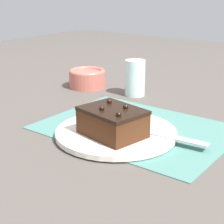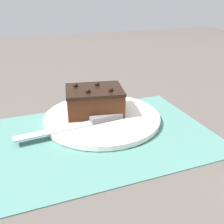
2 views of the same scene
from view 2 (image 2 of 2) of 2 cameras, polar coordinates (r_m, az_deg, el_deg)
The scene contains 5 objects.
ground_plane at distance 0.60m, azimuth -0.85°, elevation -5.10°, with size 3.00×3.00×0.00m, color #544C47.
placemat_woven at distance 0.59m, azimuth -0.85°, elevation -4.93°, with size 0.46×0.34×0.00m, color slate.
cake_plate at distance 0.65m, azimuth -2.17°, elevation -1.23°, with size 0.29×0.29×0.01m.
chocolate_cake at distance 0.66m, azimuth -4.12°, elevation 2.54°, with size 0.16×0.13×0.07m.
serving_knife at distance 0.61m, azimuth -4.81°, elevation -2.13°, with size 0.26×0.04×0.01m.
Camera 2 is at (0.17, 0.48, 0.30)m, focal length 42.00 mm.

